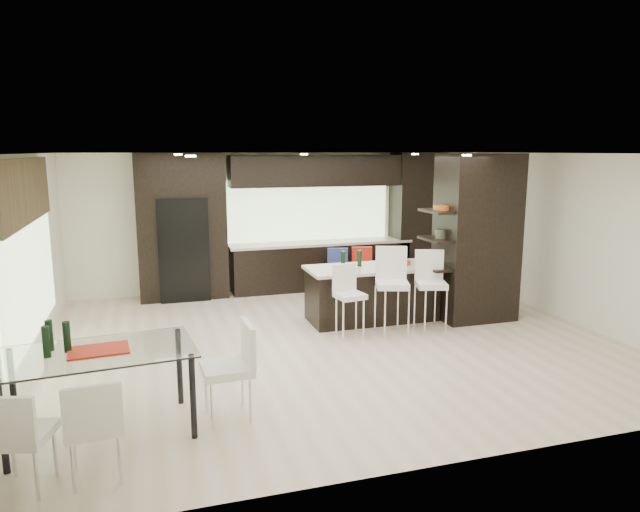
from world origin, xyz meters
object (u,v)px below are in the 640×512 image
object	(u,v)px
stool_left	(350,309)
chair_far	(22,442)
stool_mid	(392,300)
floor_vase	(449,281)
kitchen_island	(372,293)
chair_end	(227,375)
dining_table	(102,393)
chair_near	(95,432)
stool_right	(431,299)
bench	(357,283)

from	to	relation	value
stool_left	chair_far	xyz separation A→B (m)	(-3.86, -2.86, -0.03)
stool_mid	floor_vase	xyz separation A→B (m)	(1.35, 0.70, 0.05)
kitchen_island	chair_end	world-z (taller)	chair_end
floor_vase	dining_table	world-z (taller)	floor_vase
chair_near	chair_end	size ratio (longest dim) A/B	0.91
floor_vase	stool_right	bearing A→B (deg)	-135.59
stool_right	chair_near	world-z (taller)	stool_right
stool_mid	chair_far	bearing A→B (deg)	-130.09
chair_near	dining_table	bearing A→B (deg)	85.22
kitchen_island	chair_near	world-z (taller)	kitchen_island
floor_vase	chair_near	xyz separation A→B (m)	(-5.31, -3.53, -0.16)
chair_far	kitchen_island	bearing A→B (deg)	53.62
chair_far	chair_end	xyz separation A→B (m)	(1.77, 0.80, 0.05)
chair_end	kitchen_island	bearing A→B (deg)	-46.86
chair_end	bench	bearing A→B (deg)	-38.01
stool_left	dining_table	distance (m)	3.90
dining_table	chair_far	xyz separation A→B (m)	(-0.55, -0.80, -0.01)
floor_vase	dining_table	distance (m)	5.97
dining_table	chair_near	xyz separation A→B (m)	(0.00, -0.81, -0.00)
stool_right	chair_near	xyz separation A→B (m)	(-4.61, -2.84, -0.08)
stool_right	chair_near	distance (m)	5.42
kitchen_island	floor_vase	distance (m)	1.36
chair_end	stool_left	bearing A→B (deg)	-47.98
dining_table	chair_near	distance (m)	0.81
kitchen_island	stool_right	bearing A→B (deg)	-50.02
floor_vase	chair_end	xyz separation A→B (m)	(-4.10, -2.72, -0.12)
floor_vase	chair_far	world-z (taller)	floor_vase
stool_mid	chair_near	bearing A→B (deg)	-126.58
bench	floor_vase	size ratio (longest dim) A/B	1.22
chair_near	stool_mid	bearing A→B (deg)	30.76
stool_left	stool_right	bearing A→B (deg)	-10.63
bench	chair_far	bearing A→B (deg)	-118.56
stool_mid	bench	distance (m)	2.28
stool_left	bench	world-z (taller)	stool_left
stool_mid	dining_table	size ratio (longest dim) A/B	0.60
stool_right	bench	bearing A→B (deg)	115.47
kitchen_island	stool_left	world-z (taller)	kitchen_island
kitchen_island	chair_far	xyz separation A→B (m)	(-4.51, -3.62, -0.03)
dining_table	floor_vase	bearing A→B (deg)	21.67
bench	chair_far	distance (m)	6.99
kitchen_island	bench	distance (m)	1.50
chair_near	chair_far	world-z (taller)	chair_near
kitchen_island	stool_mid	size ratio (longest dim) A/B	2.00
stool_right	bench	size ratio (longest dim) A/B	0.70
stool_left	stool_right	distance (m)	1.31
stool_right	chair_far	xyz separation A→B (m)	(-5.17, -2.84, -0.08)
stool_right	floor_vase	xyz separation A→B (m)	(0.70, 0.69, 0.08)
kitchen_island	chair_far	world-z (taller)	kitchen_island
kitchen_island	chair_end	xyz separation A→B (m)	(-2.74, -2.81, 0.02)
chair_far	floor_vase	bearing A→B (deg)	45.92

